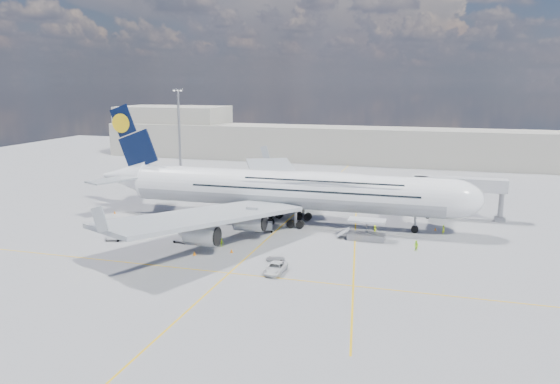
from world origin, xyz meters
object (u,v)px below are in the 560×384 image
(airliner, at_px, (286,189))
(cone_tail, at_px, (115,212))
(dolly_row_b, at_px, (166,225))
(catering_truck_inner, at_px, (259,194))
(catering_truck_outer, at_px, (252,179))
(cargo_loader, at_px, (365,233))
(cone_wing_left_outer, at_px, (262,196))
(cone_wing_right_outer, at_px, (194,253))
(crew_tug, at_px, (221,242))
(jet_bridge, at_px, (444,187))
(cone_wing_left_inner, at_px, (251,206))
(cone_wing_right_inner, at_px, (232,251))
(dolly_row_c, at_px, (182,241))
(dolly_back, at_px, (120,237))
(service_van, at_px, (275,268))
(crew_wing, at_px, (164,227))
(cone_nose, at_px, (435,229))
(crew_nose, at_px, (444,230))
(dolly_row_a, at_px, (114,235))
(dolly_nose_near, at_px, (266,226))
(crew_van, at_px, (375,230))
(light_mast, at_px, (179,134))
(dolly_nose_far, at_px, (275,259))
(crew_loader, at_px, (416,246))
(baggage_tug, at_px, (201,226))

(airliner, bearing_deg, cone_tail, -175.60)
(airliner, xyz_separation_m, dolly_row_b, (-21.68, -9.11, -6.55))
(catering_truck_inner, xyz_separation_m, catering_truck_outer, (-7.80, 17.76, 0.06))
(cargo_loader, xyz_separation_m, cone_wing_left_outer, (-28.77, 28.66, -0.95))
(cone_wing_right_outer, bearing_deg, crew_tug, 66.26)
(jet_bridge, height_order, cone_wing_left_inner, jet_bridge)
(cone_tail, bearing_deg, cone_wing_right_inner, -28.29)
(dolly_row_c, xyz_separation_m, dolly_back, (-11.44, -1.27, -0.00))
(dolly_row_b, xyz_separation_m, service_van, (27.88, -18.93, 0.43))
(crew_tug, bearing_deg, crew_wing, 161.64)
(catering_truck_outer, distance_m, cone_nose, 57.82)
(crew_wing, bearing_deg, cone_wing_left_inner, -32.48)
(cargo_loader, relative_size, dolly_row_c, 2.77)
(dolly_back, xyz_separation_m, crew_tug, (19.01, 0.90, 0.44))
(crew_nose, bearing_deg, crew_tug, 157.55)
(dolly_back, xyz_separation_m, service_van, (31.51, -8.82, 0.43))
(airliner, xyz_separation_m, dolly_row_c, (-13.87, -17.95, -6.54))
(catering_truck_inner, bearing_deg, dolly_row_a, -96.85)
(catering_truck_inner, height_order, cone_tail, catering_truck_inner)
(dolly_nose_near, distance_m, crew_tug, 12.05)
(dolly_row_a, height_order, dolly_row_b, dolly_row_a)
(airliner, height_order, crew_van, airliner)
(service_van, height_order, cone_nose, service_van)
(service_van, height_order, crew_wing, crew_wing)
(cone_wing_left_outer, distance_m, cone_tail, 34.74)
(dolly_row_a, distance_m, crew_wing, 9.58)
(airliner, bearing_deg, light_mast, 139.00)
(dolly_nose_far, distance_m, cone_wing_right_outer, 13.35)
(crew_loader, bearing_deg, crew_van, 174.76)
(dolly_row_a, height_order, crew_tug, dolly_row_a)
(dolly_row_a, height_order, catering_truck_outer, catering_truck_outer)
(airliner, distance_m, crew_van, 19.13)
(cone_wing_left_outer, bearing_deg, dolly_back, -107.81)
(dolly_nose_near, xyz_separation_m, cone_wing_right_outer, (-6.89, -16.68, -0.68))
(baggage_tug, relative_size, cone_nose, 4.79)
(crew_loader, distance_m, crew_van, 11.04)
(cone_wing_right_inner, bearing_deg, crew_nose, 32.22)
(dolly_nose_far, xyz_separation_m, dolly_nose_near, (-6.42, 15.59, 0.68))
(baggage_tug, relative_size, crew_van, 1.49)
(catering_truck_outer, bearing_deg, crew_wing, -63.18)
(cone_wing_left_outer, xyz_separation_m, cone_wing_right_outer, (3.49, -45.36, 0.01))
(catering_truck_outer, relative_size, crew_nose, 3.82)
(cone_wing_right_inner, bearing_deg, jet_bridge, 43.96)
(dolly_row_b, bearing_deg, cone_tail, 160.93)
(catering_truck_outer, height_order, cone_wing_left_outer, catering_truck_outer)
(dolly_row_a, relative_size, cone_wing_right_outer, 5.02)
(crew_loader, relative_size, crew_tug, 1.19)
(crew_nose, bearing_deg, cone_tail, 133.07)
(dolly_row_a, relative_size, cone_wing_right_inner, 5.01)
(dolly_row_c, height_order, cone_tail, cone_tail)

